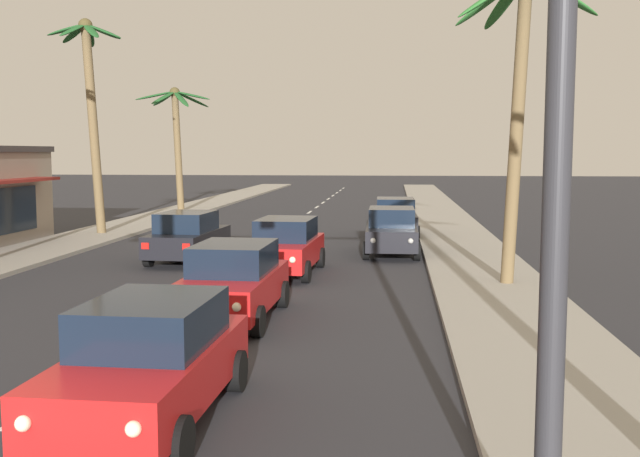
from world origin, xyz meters
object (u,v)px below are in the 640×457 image
at_px(sedan_lead_at_stop_bar, 150,360).
at_px(sedan_fifth_in_queue, 286,246).
at_px(palm_right_second, 520,59).
at_px(sedan_parked_nearest_kerb, 395,217).
at_px(palm_left_third, 91,94).
at_px(sedan_oncoming_far, 188,236).
at_px(sedan_parked_mid_kerb, 391,231).
at_px(palm_left_farthest, 176,126).
at_px(sedan_third_in_queue, 233,281).

xyz_separation_m(sedan_lead_at_stop_bar, sedan_fifth_in_queue, (0.04, 12.37, 0.00)).
bearing_deg(palm_right_second, sedan_parked_nearest_kerb, 105.10).
height_order(sedan_lead_at_stop_bar, palm_right_second, palm_right_second).
relative_size(sedan_parked_nearest_kerb, palm_right_second, 0.52).
xyz_separation_m(sedan_parked_nearest_kerb, palm_left_third, (-13.18, -0.93, 5.34)).
xyz_separation_m(sedan_fifth_in_queue, palm_right_second, (6.52, -1.66, 5.25)).
bearing_deg(sedan_lead_at_stop_bar, palm_left_third, 114.37).
distance_m(sedan_lead_at_stop_bar, palm_left_third, 24.39).
bearing_deg(palm_left_third, palm_right_second, -33.79).
bearing_deg(sedan_oncoming_far, palm_left_third, 131.27).
distance_m(sedan_fifth_in_queue, sedan_parked_mid_kerb, 5.60).
bearing_deg(palm_right_second, palm_left_farthest, 125.25).
distance_m(sedan_third_in_queue, palm_left_third, 18.99).
relative_size(palm_left_third, palm_right_second, 1.09).
relative_size(sedan_third_in_queue, sedan_oncoming_far, 0.99).
bearing_deg(palm_left_third, sedan_parked_nearest_kerb, 4.03).
distance_m(sedan_third_in_queue, sedan_parked_nearest_kerb, 16.81).
xyz_separation_m(sedan_lead_at_stop_bar, palm_right_second, (6.57, 10.71, 5.25)).
distance_m(sedan_oncoming_far, sedan_parked_mid_kerb, 7.22).
distance_m(sedan_third_in_queue, palm_left_farthest, 29.31).
xyz_separation_m(sedan_fifth_in_queue, palm_left_farthest, (-9.65, 21.23, 4.38)).
height_order(sedan_parked_nearest_kerb, sedan_parked_mid_kerb, same).
height_order(sedan_fifth_in_queue, palm_left_farthest, palm_left_farthest).
xyz_separation_m(sedan_parked_nearest_kerb, palm_left_farthest, (-12.96, 10.99, 4.38)).
relative_size(sedan_third_in_queue, palm_right_second, 0.52).
relative_size(palm_left_third, palm_left_farthest, 1.25).
distance_m(sedan_parked_nearest_kerb, palm_right_second, 13.40).
xyz_separation_m(sedan_third_in_queue, sedan_parked_nearest_kerb, (3.57, 16.42, 0.00)).
height_order(palm_left_farthest, palm_right_second, palm_right_second).
relative_size(sedan_parked_mid_kerb, palm_left_farthest, 0.60).
height_order(sedan_oncoming_far, sedan_parked_nearest_kerb, same).
xyz_separation_m(sedan_parked_mid_kerb, palm_left_farthest, (-12.82, 16.61, 4.38)).
relative_size(sedan_third_in_queue, sedan_parked_nearest_kerb, 1.00).
xyz_separation_m(sedan_oncoming_far, sedan_parked_nearest_kerb, (6.97, 8.01, 0.00)).
height_order(sedan_oncoming_far, sedan_parked_mid_kerb, same).
height_order(sedan_lead_at_stop_bar, sedan_third_in_queue, same).
distance_m(sedan_lead_at_stop_bar, sedan_third_in_queue, 6.19).
bearing_deg(palm_right_second, sedan_fifth_in_queue, 165.76).
distance_m(sedan_oncoming_far, sedan_parked_nearest_kerb, 10.61).
relative_size(palm_left_farthest, palm_right_second, 0.87).
distance_m(sedan_lead_at_stop_bar, sedan_parked_mid_kerb, 17.29).
bearing_deg(palm_left_farthest, sedan_parked_mid_kerb, -52.35).
xyz_separation_m(sedan_fifth_in_queue, sedan_parked_nearest_kerb, (3.31, 10.24, 0.00)).
height_order(sedan_fifth_in_queue, palm_right_second, palm_right_second).
bearing_deg(palm_left_third, sedan_oncoming_far, -48.73).
bearing_deg(sedan_oncoming_far, sedan_parked_nearest_kerb, 48.97).
bearing_deg(sedan_parked_nearest_kerb, palm_left_farthest, 139.70).
xyz_separation_m(sedan_parked_mid_kerb, palm_left_third, (-13.03, 4.69, 5.34)).
bearing_deg(palm_left_farthest, palm_right_second, -54.75).
bearing_deg(palm_left_farthest, sedan_parked_nearest_kerb, -40.30).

